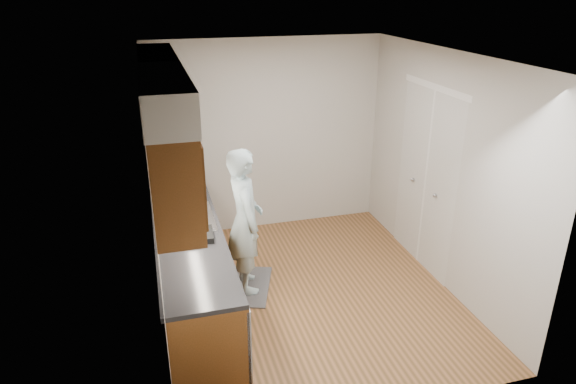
% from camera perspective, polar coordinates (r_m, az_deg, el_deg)
% --- Properties ---
extents(floor, '(3.50, 3.50, 0.00)m').
position_cam_1_polar(floor, '(5.66, 2.13, -11.04)').
color(floor, '#905C36').
rests_on(floor, ground).
extents(ceiling, '(3.50, 3.50, 0.00)m').
position_cam_1_polar(ceiling, '(4.77, 2.57, 14.91)').
color(ceiling, white).
rests_on(ceiling, wall_left).
extents(wall_left, '(0.02, 3.50, 2.50)m').
position_cam_1_polar(wall_left, '(4.86, -14.74, -0.98)').
color(wall_left, '#B7B4AB').
rests_on(wall_left, floor).
extents(wall_right, '(0.02, 3.50, 2.50)m').
position_cam_1_polar(wall_right, '(5.70, 16.85, 2.26)').
color(wall_right, '#B7B4AB').
rests_on(wall_right, floor).
extents(wall_back, '(3.00, 0.02, 2.50)m').
position_cam_1_polar(wall_back, '(6.68, -2.29, 6.13)').
color(wall_back, '#B7B4AB').
rests_on(wall_back, floor).
extents(counter, '(0.64, 2.80, 1.30)m').
position_cam_1_polar(counter, '(5.21, -10.60, -8.35)').
color(counter, brown).
rests_on(counter, floor).
extents(upper_cabinets, '(0.47, 2.80, 1.21)m').
position_cam_1_polar(upper_cabinets, '(4.69, -13.53, 7.32)').
color(upper_cabinets, brown).
rests_on(upper_cabinets, wall_left).
extents(closet_door, '(0.02, 1.22, 2.05)m').
position_cam_1_polar(closet_door, '(6.01, 15.04, 1.20)').
color(closet_door, silver).
rests_on(closet_door, wall_right).
extents(floor_mat, '(0.71, 0.92, 0.02)m').
position_cam_1_polar(floor_mat, '(5.76, -4.54, -10.37)').
color(floor_mat, '#5F5F61').
rests_on(floor_mat, floor).
extents(person, '(0.43, 0.64, 1.79)m').
position_cam_1_polar(person, '(5.33, -4.83, -2.18)').
color(person, '#A6C3CB').
rests_on(person, floor_mat).
extents(soap_bottle_a, '(0.15, 0.15, 0.29)m').
position_cam_1_polar(soap_bottle_a, '(5.58, -12.69, 0.46)').
color(soap_bottle_a, silver).
rests_on(soap_bottle_a, counter).
extents(soap_bottle_b, '(0.13, 0.13, 0.21)m').
position_cam_1_polar(soap_bottle_b, '(5.74, -11.59, 0.71)').
color(soap_bottle_b, silver).
rests_on(soap_bottle_b, counter).
extents(soap_bottle_c, '(0.19, 0.19, 0.18)m').
position_cam_1_polar(soap_bottle_c, '(5.72, -11.15, 0.51)').
color(soap_bottle_c, silver).
rests_on(soap_bottle_c, counter).
extents(dish_rack, '(0.37, 0.32, 0.06)m').
position_cam_1_polar(dish_rack, '(4.77, -10.45, -4.79)').
color(dish_rack, black).
rests_on(dish_rack, counter).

